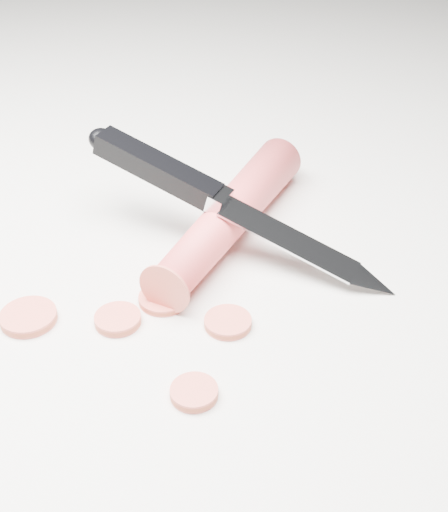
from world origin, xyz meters
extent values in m
plane|color=silver|center=(0.00, 0.00, 0.00)|extent=(2.40, 2.40, 0.00)
cylinder|color=#E33B3F|center=(0.09, 0.05, 0.02)|extent=(0.17, 0.18, 0.04)
cylinder|color=#DB5242|center=(0.02, -0.02, 0.00)|extent=(0.04, 0.04, 0.01)
cylinder|color=#DB5242|center=(-0.08, -0.01, 0.00)|extent=(0.04, 0.04, 0.01)
cylinder|color=#DB5242|center=(0.01, -0.12, 0.00)|extent=(0.03, 0.03, 0.01)
cylinder|color=#DB5242|center=(-0.02, -0.03, 0.00)|extent=(0.03, 0.03, 0.01)
cylinder|color=#DB5242|center=(0.05, -0.06, 0.00)|extent=(0.03, 0.03, 0.01)
camera|label=1|loc=(-0.06, -0.42, 0.34)|focal=50.00mm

